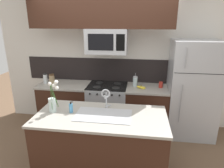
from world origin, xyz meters
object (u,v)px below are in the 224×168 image
Objects in this scene: storage_jar_medium at (52,79)px; coffee_tin at (161,85)px; refrigerator at (192,90)px; sink_faucet at (106,96)px; banana_bunch at (141,87)px; stove_range at (107,107)px; microwave at (107,41)px; dish_soap_bottle at (71,108)px; flower_vase at (53,101)px; storage_jar_tall at (45,78)px; french_press at (135,81)px.

coffee_tin is at bearing 1.65° from storage_jar_medium.
sink_faucet is at bearing -144.01° from refrigerator.
stove_range is at bearing 174.78° from banana_bunch.
microwave is 1.47m from dish_soap_bottle.
stove_range is 2.03× the size of flower_vase.
refrigerator reaches higher than banana_bunch.
storage_jar_tall is 0.68× the size of sink_faucet.
flower_vase is (0.57, -1.22, 0.07)m from storage_jar_medium.
flower_vase is (-0.25, -0.01, 0.09)m from dish_soap_bottle.
refrigerator is at bearing -3.00° from coffee_tin.
stove_range is 1.25× the size of microwave.
storage_jar_medium is 0.74× the size of french_press.
storage_jar_tall reaches higher than coffee_tin.
stove_range is 0.77m from french_press.
french_press is at bearing 49.65° from flower_vase.
storage_jar_tall reaches higher than stove_range.
microwave reaches higher than storage_jar_tall.
french_press is (1.66, 0.07, 0.00)m from storage_jar_medium.
coffee_tin is 1.85m from dish_soap_bottle.
storage_jar_medium is 1.03× the size of banana_bunch.
microwave is at bearing -0.46° from storage_jar_medium.
stove_range is 1.14m from coffee_tin.
french_press is 1.54m from dish_soap_bottle.
refrigerator reaches higher than flower_vase.
french_press is 1.16m from sink_faucet.
french_press is at bearing 178.83° from coffee_tin.
french_press reaches higher than banana_bunch.
sink_faucet is at bearing -109.54° from french_press.
french_press is 1.70m from flower_vase.
refrigerator is 2.87m from storage_jar_tall.
storage_jar_tall is at bearing -179.91° from storage_jar_medium.
storage_jar_tall reaches higher than banana_bunch.
storage_jar_tall is 1.54m from dish_soap_bottle.
dish_soap_bottle is at bearing -157.59° from sink_faucet.
microwave is 0.94m from french_press.
sink_faucet is at bearing -81.57° from microwave.
stove_range is 3.48× the size of french_press.
sink_faucet is (1.28, -1.02, 0.10)m from storage_jar_medium.
storage_jar_medium reaches higher than stove_range.
storage_jar_medium is 1.35m from flower_vase.
banana_bunch is at bearing -163.38° from coffee_tin.
coffee_tin is (0.37, 0.11, 0.03)m from banana_bunch.
flower_vase reaches higher than storage_jar_tall.
refrigerator is 6.80× the size of french_press.
microwave is 4.51× the size of dish_soap_bottle.
refrigerator reaches higher than stove_range.
dish_soap_bottle is (-1.91, -1.24, 0.07)m from refrigerator.
storage_jar_tall is at bearing 128.27° from dish_soap_bottle.
coffee_tin is at bearing 177.00° from refrigerator.
banana_bunch is (-0.94, -0.08, 0.02)m from refrigerator.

